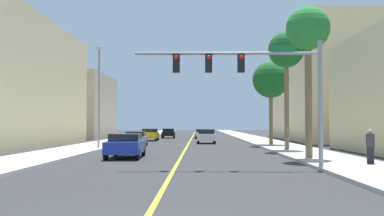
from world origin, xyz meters
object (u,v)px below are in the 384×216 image
object	(u,v)px
palm_mid	(286,52)
palm_near	(308,32)
car_white	(206,136)
car_yellow	(150,134)
street_lamp	(99,92)
car_black	(168,133)
traffic_signal_mast	(255,74)
pedestrian	(370,146)
car_gray	(136,139)
palm_far	(271,80)
car_silver	(202,133)
car_blue	(126,145)

from	to	relation	value
palm_mid	palm_near	bearing A→B (deg)	-92.35
car_white	car_yellow	distance (m)	9.75
street_lamp	car_black	distance (m)	28.80
traffic_signal_mast	palm_mid	distance (m)	13.24
palm_mid	pedestrian	distance (m)	13.38
palm_near	pedestrian	size ratio (longest dim) A/B	5.26
traffic_signal_mast	car_gray	bearing A→B (deg)	113.53
traffic_signal_mast	palm_far	bearing A→B (deg)	78.86
palm_far	car_gray	bearing A→B (deg)	-174.39
car_yellow	pedestrian	xyz separation A→B (m)	(13.84, -31.61, 0.20)
palm_far	car_yellow	distance (m)	18.16
car_silver	car_yellow	bearing A→B (deg)	-125.93
car_gray	car_blue	bearing A→B (deg)	94.50
traffic_signal_mast	car_white	bearing A→B (deg)	94.22
palm_far	car_yellow	bearing A→B (deg)	135.47
car_yellow	car_silver	xyz separation A→B (m)	(6.20, 8.92, -0.06)
traffic_signal_mast	car_blue	size ratio (longest dim) A/B	1.90
car_yellow	palm_far	bearing A→B (deg)	134.96
palm_mid	car_silver	distance (m)	30.22
street_lamp	palm_far	bearing A→B (deg)	23.23
car_white	street_lamp	bearing A→B (deg)	-127.02
car_gray	palm_mid	bearing A→B (deg)	150.14
street_lamp	palm_near	distance (m)	16.92
palm_near	palm_far	size ratio (longest dim) A/B	1.12
palm_mid	car_white	distance (m)	15.44
palm_far	car_silver	world-z (taller)	palm_far
street_lamp	pedestrian	bearing A→B (deg)	-40.16
palm_near	car_blue	xyz separation A→B (m)	(-10.39, 1.23, -6.36)
palm_far	car_white	xyz separation A→B (m)	(-5.80, 5.03, -5.22)
car_black	car_yellow	xyz separation A→B (m)	(-1.51, -10.01, 0.05)
car_yellow	car_silver	size ratio (longest dim) A/B	0.94
traffic_signal_mast	palm_near	distance (m)	6.44
pedestrian	car_yellow	bearing A→B (deg)	-19.50
street_lamp	car_yellow	distance (m)	18.80
car_white	car_gray	bearing A→B (deg)	-135.32
car_blue	car_gray	world-z (taller)	car_blue
car_white	pedestrian	xyz separation A→B (m)	(7.23, -24.44, 0.20)
car_blue	car_silver	distance (m)	35.66
car_white	car_yellow	world-z (taller)	car_white
palm_near	car_yellow	distance (m)	30.81
palm_mid	pedestrian	xyz separation A→B (m)	(1.54, -11.67, -6.36)
traffic_signal_mast	car_white	size ratio (longest dim) A/B	2.18
car_black	pedestrian	distance (m)	43.40
car_black	car_white	world-z (taller)	car_white
car_blue	traffic_signal_mast	bearing A→B (deg)	-41.82
traffic_signal_mast	pedestrian	xyz separation A→B (m)	(5.38, 0.62, -3.30)
palm_near	car_white	distance (m)	22.12
palm_mid	car_white	xyz separation A→B (m)	(-5.69, 12.77, -6.56)
car_white	car_gray	xyz separation A→B (m)	(-6.35, -6.22, -0.05)
car_black	car_white	distance (m)	17.92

